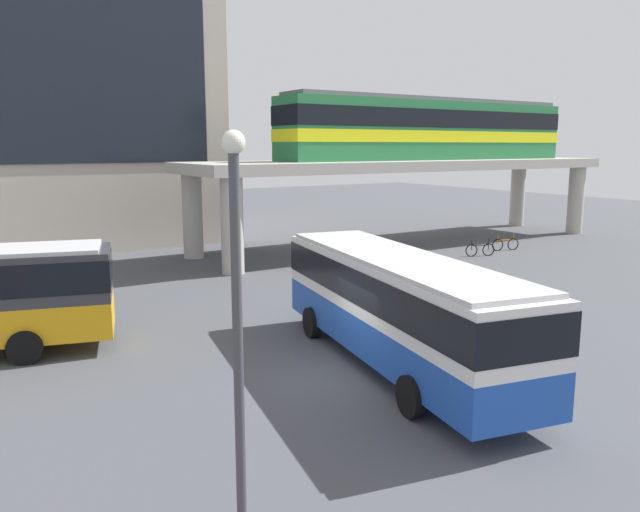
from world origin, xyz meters
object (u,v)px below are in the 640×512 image
bicycle_brown (359,264)px  bicycle_blue (341,274)px  bus_main (397,299)px  bicycle_orange (505,244)px  train (430,128)px  bicycle_black (480,250)px

bicycle_brown → bicycle_blue: bearing=-144.6°
bus_main → bicycle_orange: size_ratio=6.54×
train → bicycle_brown: train is taller
bus_main → bicycle_blue: bearing=63.4°
train → bicycle_blue: train is taller
bicycle_black → bicycle_brown: 8.43m
bicycle_orange → bicycle_brown: (-11.22, -0.43, 0.00)m
bus_main → bicycle_black: bus_main is taller
bicycle_blue → bicycle_orange: (13.41, 1.99, 0.00)m
bicycle_brown → bicycle_black: bearing=-1.0°
bicycle_blue → bicycle_brown: same height
bicycle_black → bicycle_brown: size_ratio=0.95×
bicycle_orange → bicycle_blue: bearing=-171.6°
train → bicycle_black: train is taller
train → bus_main: size_ratio=1.89×
bus_main → bicycle_brown: 13.89m
bicycle_blue → bus_main: bearing=-116.6°
bus_main → bicycle_black: size_ratio=6.64×
bicycle_orange → bicycle_brown: bearing=-177.8°
train → bus_main: 24.65m
train → bicycle_blue: (-11.74, -7.06, -6.94)m
train → bicycle_blue: bearing=-149.0°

